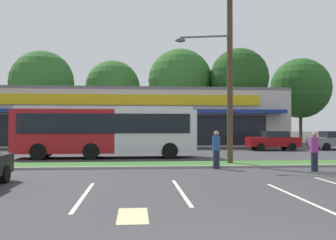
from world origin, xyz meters
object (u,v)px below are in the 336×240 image
object	(u,v)px
city_bus	(106,130)
pedestrian_near_bench	(216,150)
car_2	(273,140)
utility_pole	(227,69)
pedestrian_by_pole	(314,152)

from	to	relation	value
city_bus	pedestrian_near_bench	bearing A→B (deg)	-50.55
car_2	utility_pole	bearing A→B (deg)	59.63
car_2	pedestrian_by_pole	size ratio (longest dim) A/B	2.41
utility_pole	city_bus	world-z (taller)	utility_pole
car_2	pedestrian_near_bench	size ratio (longest dim) A/B	2.36
utility_pole	pedestrian_near_bench	bearing A→B (deg)	-119.60
pedestrian_near_bench	city_bus	bearing A→B (deg)	14.66
city_bus	pedestrian_by_pole	world-z (taller)	city_bus
city_bus	pedestrian_near_bench	size ratio (longest dim) A/B	6.29
utility_pole	car_2	bearing A→B (deg)	59.63
utility_pole	car_2	world-z (taller)	utility_pole
utility_pole	pedestrian_by_pole	xyz separation A→B (m)	(3.25, -3.04, -4.14)
pedestrian_by_pole	utility_pole	bearing A→B (deg)	-106.68
city_bus	car_2	xyz separation A→B (m)	(13.29, 6.40, -0.95)
pedestrian_near_bench	utility_pole	bearing A→B (deg)	-55.57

